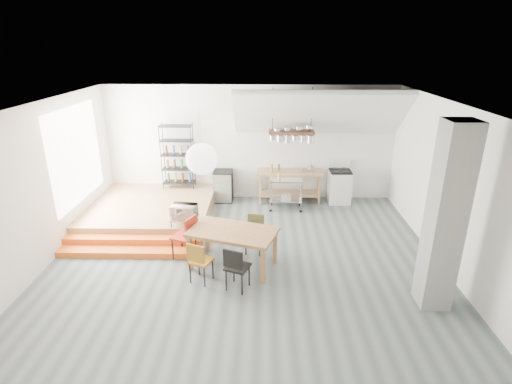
{
  "coord_description": "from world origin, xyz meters",
  "views": [
    {
      "loc": [
        0.36,
        -7.4,
        4.27
      ],
      "look_at": [
        0.21,
        0.8,
        1.17
      ],
      "focal_mm": 28.0,
      "sensor_mm": 36.0,
      "label": 1
    }
  ],
  "objects_px": {
    "stove": "(339,186)",
    "dining_table": "(233,235)",
    "mini_fridge": "(223,186)",
    "rolling_cart": "(286,190)"
  },
  "relations": [
    {
      "from": "stove",
      "to": "dining_table",
      "type": "bearing_deg",
      "value": -127.78
    },
    {
      "from": "stove",
      "to": "dining_table",
      "type": "distance_m",
      "value": 4.46
    },
    {
      "from": "stove",
      "to": "rolling_cart",
      "type": "distance_m",
      "value": 1.62
    },
    {
      "from": "stove",
      "to": "mini_fridge",
      "type": "height_order",
      "value": "stove"
    },
    {
      "from": "stove",
      "to": "dining_table",
      "type": "xyz_separation_m",
      "value": [
        -2.73,
        -3.52,
        0.23
      ]
    },
    {
      "from": "dining_table",
      "to": "rolling_cart",
      "type": "relative_size",
      "value": 2.1
    },
    {
      "from": "mini_fridge",
      "to": "stove",
      "type": "bearing_deg",
      "value": -0.77
    },
    {
      "from": "mini_fridge",
      "to": "dining_table",
      "type": "bearing_deg",
      "value": -81.5
    },
    {
      "from": "dining_table",
      "to": "mini_fridge",
      "type": "xyz_separation_m",
      "value": [
        -0.53,
        3.56,
        -0.27
      ]
    },
    {
      "from": "stove",
      "to": "mini_fridge",
      "type": "xyz_separation_m",
      "value": [
        -3.26,
        0.04,
        -0.04
      ]
    }
  ]
}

